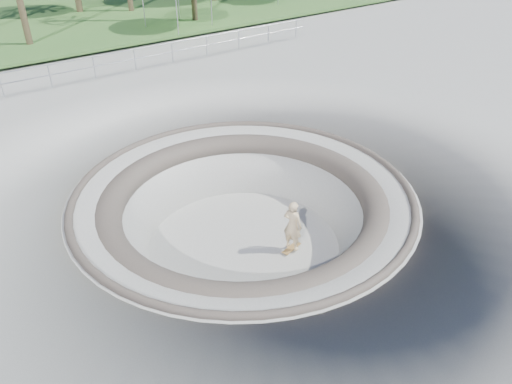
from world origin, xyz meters
The scene contains 6 objects.
ground centered at (0.00, 0.00, 0.00)m, with size 180.00×180.00×0.00m, color #A4A49F.
skate_bowl centered at (0.00, 0.00, -1.83)m, with size 14.00×14.00×4.10m.
distant_hills centered at (3.78, 57.17, -7.02)m, with size 103.20×45.00×28.60m.
safety_railing centered at (0.00, 12.00, 0.69)m, with size 25.00×0.06×1.03m.
skateboard centered at (1.02, -1.16, -1.84)m, with size 0.79×0.40×0.08m.
skater centered at (1.02, -1.16, -0.97)m, with size 0.62×0.41×1.70m, color tan.
Camera 1 is at (-7.10, -10.48, 7.93)m, focal length 35.00 mm.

